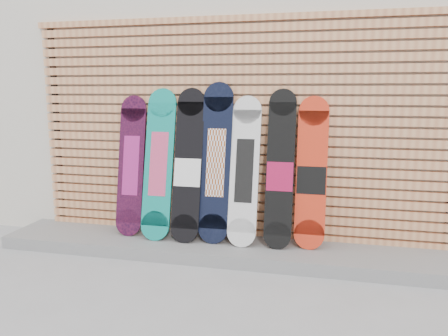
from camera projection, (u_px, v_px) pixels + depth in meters
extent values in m
plane|color=gray|center=(230.00, 286.00, 3.59)|extent=(80.00, 80.00, 0.00)
cube|color=beige|center=(312.00, 76.00, 6.52)|extent=(12.00, 5.00, 3.60)
cube|color=slate|center=(230.00, 249.00, 4.26)|extent=(4.60, 0.70, 0.12)
cube|color=tan|center=(236.00, 232.00, 4.53)|extent=(4.20, 0.05, 0.08)
cube|color=tan|center=(236.00, 223.00, 4.51)|extent=(4.20, 0.05, 0.08)
cube|color=tan|center=(236.00, 214.00, 4.49)|extent=(4.20, 0.05, 0.07)
cube|color=tan|center=(236.00, 205.00, 4.48)|extent=(4.20, 0.05, 0.07)
cube|color=tan|center=(236.00, 196.00, 4.46)|extent=(4.20, 0.05, 0.07)
cube|color=tan|center=(236.00, 187.00, 4.44)|extent=(4.20, 0.05, 0.07)
cube|color=tan|center=(236.00, 177.00, 4.43)|extent=(4.20, 0.05, 0.07)
cube|color=tan|center=(236.00, 168.00, 4.41)|extent=(4.20, 0.05, 0.07)
cube|color=tan|center=(236.00, 158.00, 4.39)|extent=(4.20, 0.05, 0.07)
cube|color=tan|center=(236.00, 149.00, 4.37)|extent=(4.20, 0.05, 0.08)
cube|color=tan|center=(236.00, 139.00, 4.36)|extent=(4.20, 0.05, 0.08)
cube|color=tan|center=(236.00, 129.00, 4.34)|extent=(4.20, 0.05, 0.08)
cube|color=tan|center=(236.00, 120.00, 4.32)|extent=(4.20, 0.05, 0.08)
cube|color=tan|center=(236.00, 110.00, 4.31)|extent=(4.20, 0.05, 0.08)
cube|color=tan|center=(236.00, 100.00, 4.29)|extent=(4.20, 0.05, 0.08)
cube|color=tan|center=(236.00, 90.00, 4.27)|extent=(4.20, 0.05, 0.08)
cube|color=tan|center=(236.00, 80.00, 4.26)|extent=(4.20, 0.05, 0.08)
cube|color=tan|center=(236.00, 70.00, 4.24)|extent=(4.20, 0.05, 0.08)
cube|color=tan|center=(236.00, 59.00, 4.22)|extent=(4.20, 0.05, 0.08)
cube|color=tan|center=(236.00, 49.00, 4.20)|extent=(4.20, 0.05, 0.08)
cube|color=tan|center=(236.00, 39.00, 4.19)|extent=(4.20, 0.05, 0.08)
cube|color=tan|center=(237.00, 28.00, 4.17)|extent=(4.20, 0.05, 0.08)
cube|color=black|center=(58.00, 134.00, 4.83)|extent=(0.06, 0.04, 2.23)
cube|color=tan|center=(237.00, 18.00, 4.16)|extent=(4.26, 0.07, 0.06)
cube|color=black|center=(131.00, 165.00, 4.47)|extent=(0.28, 0.25, 1.15)
cylinder|color=black|center=(128.00, 223.00, 4.46)|extent=(0.28, 0.08, 0.27)
cylinder|color=black|center=(134.00, 109.00, 4.48)|extent=(0.28, 0.08, 0.27)
cube|color=#A72178|center=(131.00, 165.00, 4.47)|extent=(0.17, 0.14, 0.60)
cube|color=#0D8479|center=(159.00, 164.00, 4.36)|extent=(0.30, 0.31, 1.21)
cylinder|color=#0D8479|center=(155.00, 226.00, 4.33)|extent=(0.30, 0.09, 0.29)
cylinder|color=#0D8479|center=(162.00, 103.00, 4.39)|extent=(0.30, 0.09, 0.29)
cube|color=#DD4E7C|center=(159.00, 164.00, 4.36)|extent=(0.18, 0.17, 0.63)
cube|color=black|center=(188.00, 165.00, 4.29)|extent=(0.28, 0.31, 1.22)
cylinder|color=black|center=(184.00, 229.00, 4.26)|extent=(0.28, 0.09, 0.28)
cylinder|color=black|center=(192.00, 102.00, 4.33)|extent=(0.28, 0.09, 0.28)
cube|color=white|center=(188.00, 173.00, 4.29)|extent=(0.27, 0.09, 0.27)
cube|color=black|center=(216.00, 163.00, 4.25)|extent=(0.30, 0.27, 1.26)
cylinder|color=black|center=(213.00, 229.00, 4.24)|extent=(0.30, 0.08, 0.29)
cylinder|color=black|center=(219.00, 97.00, 4.26)|extent=(0.30, 0.08, 0.29)
cube|color=white|center=(216.00, 163.00, 4.25)|extent=(0.18, 0.16, 0.66)
cube|color=silver|center=(244.00, 171.00, 4.18)|extent=(0.28, 0.30, 1.15)
cylinder|color=silver|center=(241.00, 233.00, 4.15)|extent=(0.28, 0.09, 0.27)
cylinder|color=silver|center=(248.00, 110.00, 4.21)|extent=(0.28, 0.09, 0.27)
cube|color=black|center=(244.00, 171.00, 4.18)|extent=(0.17, 0.17, 0.60)
cube|color=black|center=(280.00, 169.00, 4.11)|extent=(0.26, 0.29, 1.23)
cylinder|color=black|center=(277.00, 235.00, 4.09)|extent=(0.26, 0.08, 0.26)
cylinder|color=black|center=(283.00, 102.00, 4.13)|extent=(0.26, 0.08, 0.26)
cube|color=maroon|center=(280.00, 177.00, 4.11)|extent=(0.25, 0.08, 0.27)
cube|color=red|center=(312.00, 173.00, 4.08)|extent=(0.28, 0.23, 1.14)
cylinder|color=red|center=(309.00, 235.00, 4.08)|extent=(0.28, 0.07, 0.28)
cylinder|color=red|center=(314.00, 111.00, 4.08)|extent=(0.28, 0.07, 0.28)
cube|color=black|center=(311.00, 180.00, 4.08)|extent=(0.27, 0.07, 0.26)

